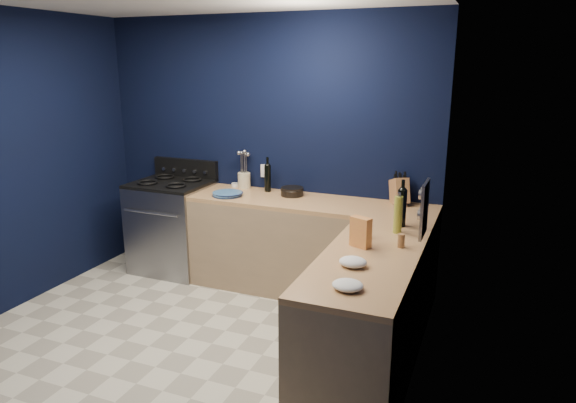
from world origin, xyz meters
The scene contains 26 objects.
floor centered at (0.00, 0.00, -0.01)m, with size 3.50×3.50×0.02m, color beige.
wall_back centered at (0.00, 1.76, 1.30)m, with size 3.50×0.02×2.60m, color black.
wall_right centered at (1.76, 0.00, 1.30)m, with size 0.02×3.50×2.60m, color black.
cab_back centered at (0.60, 1.44, 0.43)m, with size 2.30×0.63×0.86m, color #967959.
top_back centered at (0.60, 1.44, 0.88)m, with size 2.30×0.63×0.04m, color brown.
cab_right centered at (1.44, 0.29, 0.43)m, with size 0.63×1.67×0.86m, color #967959.
top_right centered at (1.44, 0.29, 0.88)m, with size 0.63×1.67×0.04m, color brown.
gas_range centered at (-0.93, 1.42, 0.46)m, with size 0.76×0.66×0.92m, color gray.
oven_door centered at (-0.93, 1.10, 0.45)m, with size 0.59×0.02×0.42m, color black.
cooktop centered at (-0.93, 1.42, 0.94)m, with size 0.76×0.66×0.03m, color black.
backguard centered at (-0.93, 1.72, 1.04)m, with size 0.76×0.06×0.20m, color black.
spice_panel centered at (1.74, 0.55, 1.18)m, with size 0.02×0.28×0.38m, color gray.
wall_outlet centered at (0.00, 1.74, 1.08)m, with size 0.09×0.02×0.13m, color white.
plate_stack centered at (-0.21, 1.32, 0.92)m, with size 0.28×0.28×0.04m, color #345D92.
ramekin centered at (-0.31, 1.69, 0.92)m, with size 0.09×0.09×0.04m, color white.
utensil_crock centered at (-0.20, 1.67, 0.98)m, with size 0.13×0.13×0.16m, color beige.
wine_bottle_back centered at (0.08, 1.62, 1.03)m, with size 0.07×0.07×0.27m, color black.
lemon_basket centered at (0.37, 1.56, 0.94)m, with size 0.22×0.22×0.08m, color black.
knife_block centered at (1.37, 1.66, 1.01)m, with size 0.12×0.21×0.23m, color #8E5E35.
wine_bottle_right centered at (1.51, 0.99, 1.05)m, with size 0.07×0.07×0.29m, color black.
oil_bottle centered at (1.51, 0.81, 1.04)m, with size 0.07×0.07×0.28m, color olive.
spice_jar_near centered at (1.33, 0.62, 0.95)m, with size 0.04×0.04×0.09m, color olive.
spice_jar_far centered at (1.60, 0.51, 0.95)m, with size 0.05×0.05×0.10m, color olive.
crouton_bag centered at (1.33, 0.41, 1.01)m, with size 0.15×0.07×0.21m, color #C62E40.
towel_front centered at (1.38, 0.04, 0.93)m, with size 0.18×0.15×0.06m, color white.
towel_end centered at (1.44, -0.30, 0.93)m, with size 0.18×0.16×0.05m, color white.
Camera 1 is at (2.14, -2.93, 2.15)m, focal length 32.28 mm.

